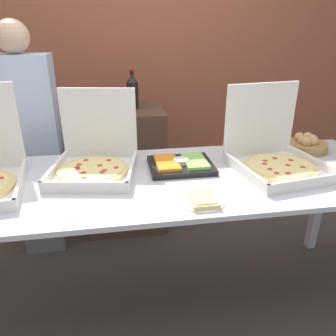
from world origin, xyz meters
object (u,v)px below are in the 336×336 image
(veggie_tray, at_px, (181,164))
(soda_can_colored, at_px, (130,95))
(pizza_box_near_right, at_px, (275,155))
(bread_basket, at_px, (307,144))
(paper_plate_front_right, at_px, (203,200))
(pizza_box_far_right, at_px, (95,158))
(person_guest_cap, at_px, (31,143))
(soda_can_silver, at_px, (94,106))
(soda_bottle, at_px, (133,92))

(veggie_tray, xyz_separation_m, soda_can_colored, (-0.21, 1.07, 0.18))
(pizza_box_near_right, xyz_separation_m, bread_basket, (0.34, 0.24, -0.04))
(pizza_box_near_right, xyz_separation_m, paper_plate_front_right, (-0.48, -0.30, -0.07))
(paper_plate_front_right, bearing_deg, bread_basket, 33.51)
(pizza_box_far_right, distance_m, soda_can_colored, 1.08)
(pizza_box_near_right, height_order, person_guest_cap, person_guest_cap)
(soda_can_silver, distance_m, person_guest_cap, 0.50)
(paper_plate_front_right, relative_size, veggie_tray, 0.58)
(pizza_box_near_right, xyz_separation_m, soda_can_colored, (-0.72, 1.16, 0.13))
(pizza_box_near_right, xyz_separation_m, person_guest_cap, (-1.43, 0.71, -0.09))
(veggie_tray, height_order, bread_basket, bread_basket)
(paper_plate_front_right, xyz_separation_m, person_guest_cap, (-0.94, 1.01, -0.02))
(soda_can_silver, height_order, person_guest_cap, person_guest_cap)
(person_guest_cap, bearing_deg, pizza_box_far_right, 128.18)
(soda_can_colored, bearing_deg, pizza_box_near_right, -58.30)
(pizza_box_near_right, height_order, paper_plate_front_right, pizza_box_near_right)
(bread_basket, bearing_deg, soda_bottle, 145.22)
(pizza_box_near_right, distance_m, soda_can_colored, 1.37)
(bread_basket, relative_size, soda_bottle, 0.84)
(pizza_box_far_right, distance_m, person_guest_cap, 0.75)
(pizza_box_far_right, xyz_separation_m, bread_basket, (1.30, 0.12, -0.04))
(pizza_box_far_right, relative_size, pizza_box_near_right, 0.97)
(pizza_box_far_right, height_order, paper_plate_front_right, pizza_box_far_right)
(paper_plate_front_right, distance_m, soda_can_silver, 1.23)
(soda_can_silver, bearing_deg, soda_can_colored, 53.31)
(pizza_box_near_right, distance_m, person_guest_cap, 1.59)
(soda_can_silver, bearing_deg, veggie_tray, -55.89)
(veggie_tray, bearing_deg, pizza_box_near_right, -9.75)
(pizza_box_far_right, relative_size, paper_plate_front_right, 2.50)
(veggie_tray, distance_m, soda_can_silver, 0.88)
(soda_bottle, height_order, soda_can_silver, soda_bottle)
(pizza_box_far_right, relative_size, bread_basket, 2.03)
(veggie_tray, distance_m, soda_can_colored, 1.11)
(pizza_box_far_right, distance_m, soda_can_silver, 0.69)
(bread_basket, relative_size, soda_can_silver, 1.99)
(paper_plate_front_right, height_order, veggie_tray, veggie_tray)
(paper_plate_front_right, height_order, soda_can_colored, soda_can_colored)
(soda_can_colored, bearing_deg, bread_basket, -41.23)
(veggie_tray, height_order, soda_can_colored, soda_can_colored)
(bread_basket, bearing_deg, veggie_tray, -169.79)
(soda_can_silver, bearing_deg, soda_bottle, 29.39)
(bread_basket, bearing_deg, person_guest_cap, 165.13)
(pizza_box_far_right, distance_m, veggie_tray, 0.47)
(veggie_tray, height_order, soda_bottle, soda_bottle)
(bread_basket, height_order, person_guest_cap, person_guest_cap)
(paper_plate_front_right, xyz_separation_m, soda_bottle, (-0.22, 1.26, 0.26))
(person_guest_cap, bearing_deg, bread_basket, 165.13)
(pizza_box_far_right, height_order, soda_bottle, soda_bottle)
(pizza_box_near_right, bearing_deg, soda_can_colored, 113.31)
(paper_plate_front_right, distance_m, veggie_tray, 0.39)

